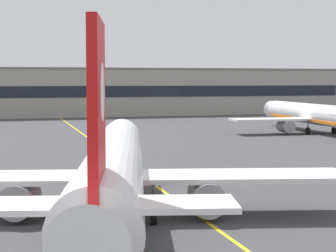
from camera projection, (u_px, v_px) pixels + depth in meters
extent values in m
cube|color=yellow|center=(142.00, 176.00, 56.81)|extent=(3.15, 179.98, 0.01)
cylinder|color=white|center=(114.00, 166.00, 39.53)|extent=(11.96, 35.91, 3.80)
cone|color=white|center=(122.00, 138.00, 58.75)|extent=(4.11, 3.36, 3.61)
cone|color=white|center=(91.00, 237.00, 20.18)|extent=(3.42, 3.38, 2.85)
cube|color=red|center=(114.00, 181.00, 39.61)|extent=(11.23, 33.09, 0.44)
cube|color=black|center=(121.00, 133.00, 56.80)|extent=(3.03, 1.72, 0.60)
cube|color=white|center=(114.00, 177.00, 40.19)|extent=(32.25, 12.02, 0.36)
cylinder|color=gray|center=(20.00, 199.00, 38.98)|extent=(3.07, 4.03, 2.30)
cylinder|color=black|center=(25.00, 193.00, 40.82)|extent=(1.94, 0.62, 1.95)
cylinder|color=gray|center=(207.00, 197.00, 39.60)|extent=(3.07, 4.03, 2.30)
cylinder|color=black|center=(203.00, 192.00, 41.45)|extent=(1.94, 0.62, 1.95)
cube|color=red|center=(97.00, 110.00, 23.44)|extent=(1.49, 4.76, 7.20)
cylinder|color=white|center=(97.00, 92.00, 23.68)|extent=(0.98, 2.44, 2.40)
cube|color=white|center=(97.00, 205.00, 23.13)|extent=(11.35, 5.25, 0.24)
cylinder|color=#4C4C51|center=(121.00, 165.00, 54.12)|extent=(0.24, 0.24, 1.60)
cylinder|color=black|center=(121.00, 176.00, 54.20)|extent=(0.60, 0.97, 0.90)
cylinder|color=#4C4C51|center=(72.00, 198.00, 37.54)|extent=(0.24, 0.24, 1.60)
cylinder|color=black|center=(72.00, 215.00, 37.63)|extent=(0.69, 1.36, 1.30)
cylinder|color=#4C4C51|center=(154.00, 197.00, 37.80)|extent=(0.24, 0.24, 1.60)
cylinder|color=black|center=(154.00, 214.00, 37.89)|extent=(0.69, 1.36, 1.30)
cylinder|color=white|center=(316.00, 114.00, 102.36)|extent=(5.29, 34.03, 3.58)
cone|color=white|center=(274.00, 109.00, 120.00)|extent=(3.52, 2.62, 3.40)
cube|color=orange|center=(316.00, 120.00, 102.44)|extent=(5.08, 31.32, 0.41)
cube|color=black|center=(278.00, 107.00, 118.21)|extent=(2.73, 1.17, 0.56)
cube|color=white|center=(315.00, 119.00, 102.97)|extent=(30.32, 6.04, 0.34)
cylinder|color=gray|center=(286.00, 126.00, 100.81)|extent=(2.33, 3.50, 2.17)
cylinder|color=black|center=(281.00, 125.00, 102.51)|extent=(1.85, 0.26, 1.84)
cylinder|color=#4C4C51|center=(283.00, 120.00, 115.76)|extent=(0.23, 0.23, 1.51)
cylinder|color=black|center=(283.00, 125.00, 115.84)|extent=(0.42, 0.87, 0.85)
cylinder|color=#4C4C51|center=(308.00, 125.00, 100.10)|extent=(0.23, 0.23, 1.51)
cylinder|color=black|center=(308.00, 131.00, 100.19)|extent=(0.44, 1.24, 1.22)
cylinder|color=#4C4C51|center=(334.00, 124.00, 101.22)|extent=(0.23, 0.23, 1.51)
cylinder|color=black|center=(334.00, 130.00, 101.31)|extent=(0.44, 1.24, 1.22)
cone|color=orange|center=(92.00, 174.00, 56.29)|extent=(0.36, 0.36, 0.55)
cylinder|color=white|center=(92.00, 174.00, 56.29)|extent=(0.23, 0.23, 0.07)
cube|color=orange|center=(92.00, 177.00, 56.31)|extent=(0.44, 0.44, 0.03)
cube|color=#9E998E|center=(86.00, 93.00, 150.74)|extent=(143.02, 12.00, 11.91)
cube|color=black|center=(89.00, 92.00, 144.92)|extent=(137.30, 0.12, 2.80)
cube|color=slate|center=(86.00, 69.00, 150.26)|extent=(143.42, 12.40, 0.40)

